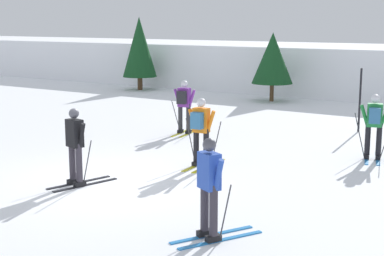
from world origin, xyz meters
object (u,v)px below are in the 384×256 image
at_px(conifer_far_left, 273,58).
at_px(skier_blue, 210,186).
at_px(conifer_far_centre, 139,47).
at_px(skier_purple, 184,104).
at_px(trail_marker_pole, 360,100).
at_px(skier_green, 374,124).
at_px(skier_black, 75,145).
at_px(skier_orange, 201,129).

bearing_deg(conifer_far_left, skier_blue, -67.86).
distance_m(skier_blue, conifer_far_centre, 21.62).
height_order(skier_purple, trail_marker_pole, trail_marker_pole).
height_order(skier_green, skier_black, same).
distance_m(skier_green, skier_purple, 6.09).
bearing_deg(skier_orange, skier_purple, 129.36).
distance_m(skier_blue, skier_purple, 9.20).
bearing_deg(trail_marker_pole, conifer_far_centre, 157.72).
height_order(skier_black, conifer_far_left, conifer_far_left).
relative_size(conifer_far_left, conifer_far_centre, 0.81).
bearing_deg(conifer_far_centre, skier_blue, -48.77).
xyz_separation_m(skier_black, skier_purple, (-1.36, 6.24, 0.04)).
height_order(skier_blue, trail_marker_pole, trail_marker_pole).
bearing_deg(conifer_far_centre, skier_green, -31.57).
xyz_separation_m(skier_purple, conifer_far_left, (-1.01, 8.56, 0.98)).
bearing_deg(skier_purple, trail_marker_pole, 36.55).
xyz_separation_m(skier_orange, trail_marker_pole, (1.81, 6.74, 0.08)).
distance_m(skier_green, skier_blue, 7.14).
relative_size(skier_black, skier_orange, 1.00).
bearing_deg(skier_purple, skier_blue, -53.45).
distance_m(skier_purple, trail_marker_pole, 5.69).
distance_m(skier_orange, conifer_far_centre, 16.81).
bearing_deg(trail_marker_pole, skier_purple, -143.45).
xyz_separation_m(skier_purple, conifer_far_centre, (-8.74, 8.84, 1.27)).
height_order(skier_purple, conifer_far_left, conifer_far_left).
relative_size(skier_orange, conifer_far_centre, 0.45).
distance_m(skier_black, skier_blue, 4.27).
height_order(skier_green, skier_purple, same).
height_order(conifer_far_left, conifer_far_centre, conifer_far_centre).
height_order(skier_orange, skier_purple, same).
relative_size(skier_blue, skier_purple, 1.00).
relative_size(skier_green, skier_black, 1.00).
bearing_deg(conifer_far_left, skier_green, -51.22).
bearing_deg(skier_orange, skier_blue, -55.96).
height_order(skier_purple, conifer_far_centre, conifer_far_centre).
relative_size(skier_green, skier_purple, 1.00).
bearing_deg(skier_purple, conifer_far_left, 96.74).
xyz_separation_m(skier_orange, conifer_far_centre, (-11.50, 12.19, 1.27)).
distance_m(trail_marker_pole, conifer_far_left, 7.66).
bearing_deg(skier_black, trail_marker_pole, 71.58).
bearing_deg(conifer_far_centre, trail_marker_pole, -22.28).
relative_size(skier_green, skier_orange, 1.00).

